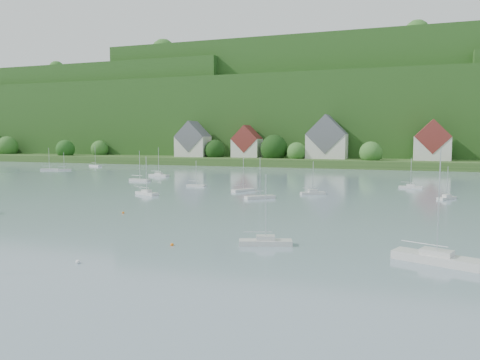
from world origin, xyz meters
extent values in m
cube|color=#2C4D1C|center=(0.00, 200.00, 1.50)|extent=(600.00, 60.00, 3.00)
cube|color=#174014|center=(0.00, 275.00, 20.00)|extent=(620.00, 160.00, 40.00)
cube|color=#174014|center=(-150.00, 260.00, 24.00)|extent=(200.00, 120.00, 52.00)
cube|color=#174014|center=(10.00, 270.00, 28.00)|extent=(240.00, 130.00, 60.00)
sphere|color=#2D6726|center=(-162.23, 187.01, 6.64)|extent=(11.19, 11.19, 11.19)
sphere|color=#2D6726|center=(-108.08, 191.48, 5.80)|extent=(8.61, 8.61, 8.61)
sphere|color=#1D5018|center=(-119.76, 180.47, 5.94)|extent=(9.03, 9.03, 9.03)
sphere|color=#2D6726|center=(-6.80, 183.88, 5.66)|extent=(8.19, 8.19, 8.19)
sphere|color=#2D6726|center=(-51.96, 186.07, 5.11)|extent=(6.49, 6.49, 6.49)
sphere|color=#2D6726|center=(46.85, 192.08, 6.95)|extent=(12.16, 12.16, 12.16)
sphere|color=#2D6726|center=(22.99, 179.93, 5.84)|extent=(8.73, 8.73, 8.73)
sphere|color=black|center=(-43.87, 185.86, 6.03)|extent=(9.32, 9.32, 9.32)
sphere|color=black|center=(-170.45, 193.35, 6.09)|extent=(9.50, 9.50, 9.50)
sphere|color=black|center=(-17.00, 186.36, 6.87)|extent=(11.92, 11.92, 11.92)
sphere|color=#2D6726|center=(-119.71, 228.54, 51.84)|extent=(10.52, 10.52, 10.52)
sphere|color=#1D5018|center=(-84.27, 263.14, 51.80)|extent=(10.29, 10.29, 10.29)
sphere|color=black|center=(-190.36, 258.01, 51.80)|extent=(10.31, 10.31, 10.31)
sphere|color=black|center=(-175.19, 233.35, 51.42)|extent=(8.14, 8.14, 8.14)
sphere|color=#2D6726|center=(-177.57, 262.59, 51.25)|extent=(7.15, 7.15, 7.15)
sphere|color=black|center=(-68.16, 251.39, 51.26)|extent=(7.18, 7.18, 7.18)
sphere|color=#2D6726|center=(-157.98, 221.69, 51.56)|extent=(8.89, 8.89, 8.89)
sphere|color=black|center=(-193.31, 253.95, 51.74)|extent=(9.97, 9.97, 9.97)
sphere|color=#1D5018|center=(39.50, 255.03, 60.25)|extent=(12.83, 12.83, 12.83)
sphere|color=#2D6726|center=(-39.93, 242.18, 59.43)|extent=(8.18, 8.18, 8.18)
sphere|color=#1D5018|center=(1.11, 279.65, 60.23)|extent=(12.73, 12.73, 12.73)
sphere|color=#1D5018|center=(60.71, 274.89, 60.56)|extent=(14.65, 14.65, 14.65)
sphere|color=#2D6726|center=(39.25, 231.29, 60.09)|extent=(11.95, 11.95, 11.95)
sphere|color=#2D6726|center=(-47.14, 274.29, 59.24)|extent=(7.07, 7.07, 7.07)
sphere|color=black|center=(-3.47, 243.31, 59.44)|extent=(8.21, 8.21, 8.21)
sphere|color=#2D6726|center=(-22.82, 267.10, 60.14)|extent=(12.24, 12.24, 12.24)
sphere|color=#2D6726|center=(-95.50, 235.90, 60.39)|extent=(13.65, 13.65, 13.65)
sphere|color=#1D5018|center=(-39.98, 262.14, 42.10)|extent=(12.01, 12.01, 12.01)
sphere|color=black|center=(-3.70, 272.21, 42.75)|extent=(15.72, 15.72, 15.72)
sphere|color=#1D5018|center=(10.88, 267.92, 41.84)|extent=(10.54, 10.54, 10.54)
sphere|color=#1D5018|center=(-193.30, 298.62, 41.43)|extent=(8.18, 8.18, 8.18)
sphere|color=black|center=(-175.91, 289.59, 41.53)|extent=(8.74, 8.74, 8.74)
sphere|color=black|center=(-191.77, 268.51, 42.69)|extent=(15.38, 15.38, 15.38)
cube|color=silver|center=(-55.00, 187.00, 7.50)|extent=(14.00, 10.00, 9.00)
cube|color=#5B5B62|center=(-55.00, 187.00, 12.00)|extent=(14.00, 10.40, 14.00)
cube|color=silver|center=(-30.00, 189.00, 7.00)|extent=(12.00, 9.00, 8.00)
cube|color=maroon|center=(-30.00, 189.00, 11.00)|extent=(12.00, 9.36, 12.00)
cube|color=silver|center=(5.00, 188.00, 8.00)|extent=(16.00, 11.00, 10.00)
cube|color=#5B5B62|center=(5.00, 188.00, 13.00)|extent=(16.00, 11.44, 16.00)
cube|color=silver|center=(45.00, 186.00, 7.50)|extent=(13.00, 10.00, 9.00)
cube|color=maroon|center=(45.00, 186.00, 12.00)|extent=(13.00, 10.40, 13.00)
cube|color=silver|center=(20.27, 42.82, 0.29)|extent=(6.06, 3.35, 0.58)
cube|color=silver|center=(20.27, 42.82, 0.83)|extent=(2.30, 1.72, 0.50)
cylinder|color=silver|center=(20.27, 42.82, 4.23)|extent=(0.10, 0.10, 7.30)
cylinder|color=silver|center=(19.43, 42.55, 1.48)|extent=(3.08, 1.06, 0.08)
cube|color=silver|center=(37.67, 40.95, 0.40)|extent=(8.34, 5.07, 0.81)
cube|color=silver|center=(37.67, 40.95, 1.06)|extent=(3.21, 2.51, 0.50)
cylinder|color=silver|center=(37.67, 40.95, 5.86)|extent=(0.10, 0.10, 10.10)
cylinder|color=silver|center=(36.54, 41.39, 1.71)|extent=(4.16, 1.70, 0.08)
sphere|color=white|center=(5.49, 29.80, 0.00)|extent=(0.44, 0.44, 0.44)
sphere|color=orange|center=(10.61, 39.17, 0.00)|extent=(0.38, 0.38, 0.38)
sphere|color=orange|center=(-6.71, 56.24, 0.00)|extent=(0.38, 0.38, 0.38)
cube|color=silver|center=(8.51, 80.00, 0.30)|extent=(5.56, 5.16, 0.59)
cylinder|color=silver|center=(8.51, 80.00, 4.30)|extent=(0.10, 0.10, 7.42)
cylinder|color=silver|center=(7.84, 79.42, 1.49)|extent=(2.51, 2.21, 0.08)
cube|color=silver|center=(-35.11, 119.09, 0.32)|extent=(6.65, 2.74, 0.65)
cube|color=silver|center=(-35.11, 119.09, 0.90)|extent=(2.42, 1.58, 0.50)
cylinder|color=silver|center=(-35.11, 119.09, 4.68)|extent=(0.10, 0.10, 8.06)
cylinder|color=silver|center=(-36.06, 119.23, 1.55)|extent=(3.52, 0.60, 0.08)
cube|color=silver|center=(-79.67, 130.91, 0.24)|extent=(4.13, 4.42, 0.47)
cylinder|color=silver|center=(-79.67, 130.91, 3.43)|extent=(0.10, 0.10, 5.92)
cylinder|color=silver|center=(-80.14, 130.38, 1.37)|extent=(1.78, 2.00, 0.08)
cube|color=silver|center=(42.65, 90.76, 0.23)|extent=(3.87, 4.54, 0.47)
cube|color=silver|center=(42.65, 90.76, 0.72)|extent=(1.72, 1.86, 0.50)
cylinder|color=silver|center=(42.65, 90.76, 3.40)|extent=(0.10, 0.10, 5.86)
cylinder|color=silver|center=(42.23, 90.19, 1.37)|extent=(1.62, 2.11, 0.08)
cube|color=silver|center=(-12.28, 96.11, 0.23)|extent=(4.68, 1.44, 0.46)
cylinder|color=silver|center=(-12.28, 96.11, 3.37)|extent=(0.10, 0.10, 5.81)
cylinder|color=silver|center=(-12.98, 96.13, 1.36)|extent=(2.56, 0.16, 0.08)
cube|color=silver|center=(1.65, 90.29, 0.28)|extent=(4.35, 5.54, 0.56)
cylinder|color=silver|center=(1.65, 90.29, 4.05)|extent=(0.10, 0.10, 6.98)
cylinder|color=silver|center=(1.20, 89.59, 1.46)|extent=(1.74, 2.62, 0.08)
cube|color=silver|center=(17.01, 89.93, 0.26)|extent=(5.19, 3.70, 0.51)
cube|color=silver|center=(17.01, 89.93, 0.76)|extent=(2.06, 1.74, 0.50)
cylinder|color=silver|center=(17.01, 89.93, 3.72)|extent=(0.10, 0.10, 6.41)
cylinder|color=silver|center=(16.34, 89.57, 1.41)|extent=(2.52, 1.41, 0.08)
cube|color=silver|center=(-84.95, 129.53, 0.30)|extent=(6.10, 3.83, 0.59)
cylinder|color=silver|center=(-84.95, 129.53, 4.29)|extent=(0.10, 0.10, 7.40)
cylinder|color=silver|center=(-85.77, 129.18, 1.49)|extent=(3.03, 1.34, 0.08)
cube|color=silver|center=(-32.48, 103.92, 0.31)|extent=(6.26, 2.36, 0.61)
cylinder|color=silver|center=(-32.48, 103.92, 4.43)|extent=(0.10, 0.10, 7.64)
cylinder|color=silver|center=(-33.39, 104.02, 1.51)|extent=(3.35, 0.44, 0.08)
cube|color=silver|center=(-15.30, 78.08, 0.29)|extent=(6.02, 3.84, 0.59)
cube|color=silver|center=(-15.30, 78.08, 0.84)|extent=(2.34, 1.87, 0.50)
cylinder|color=silver|center=(-15.30, 78.08, 4.24)|extent=(0.10, 0.10, 7.32)
cylinder|color=silver|center=(-16.11, 78.43, 1.49)|extent=(2.98, 1.36, 0.08)
cube|color=silver|center=(36.39, 108.98, 0.26)|extent=(5.29, 1.88, 0.52)
cube|color=silver|center=(36.39, 108.98, 0.77)|extent=(1.89, 1.16, 0.50)
cylinder|color=silver|center=(36.39, 108.98, 3.76)|extent=(0.10, 0.10, 6.48)
cylinder|color=silver|center=(35.62, 109.05, 1.42)|extent=(2.85, 0.32, 0.08)
cube|color=silver|center=(-82.08, 152.27, 0.32)|extent=(6.54, 3.84, 0.63)
cylinder|color=silver|center=(-82.08, 152.27, 4.58)|extent=(0.10, 0.10, 7.90)
cylinder|color=silver|center=(-82.97, 152.60, 1.53)|extent=(3.29, 1.27, 0.08)
camera|label=1|loc=(34.24, -6.28, 11.97)|focal=35.08mm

